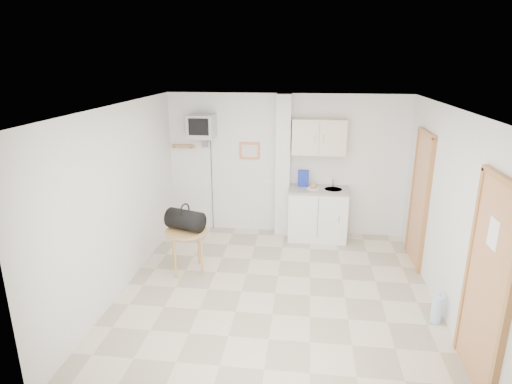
# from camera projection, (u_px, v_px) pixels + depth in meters

# --- Properties ---
(ground) EXTENTS (4.50, 4.50, 0.00)m
(ground) POSITION_uv_depth(u_px,v_px,m) (275.00, 293.00, 5.81)
(ground) COLOR beige
(ground) RESTS_ON ground
(room_envelope) EXTENTS (4.24, 4.54, 2.55)m
(room_envelope) POSITION_uv_depth(u_px,v_px,m) (297.00, 184.00, 5.41)
(room_envelope) COLOR white
(room_envelope) RESTS_ON ground
(kitchenette) EXTENTS (1.03, 0.58, 2.10)m
(kitchenette) POSITION_uv_depth(u_px,v_px,m) (318.00, 194.00, 7.41)
(kitchenette) COLOR white
(kitchenette) RESTS_ON ground
(crt_television) EXTENTS (0.44, 0.45, 2.15)m
(crt_television) POSITION_uv_depth(u_px,v_px,m) (202.00, 127.00, 7.32)
(crt_television) COLOR slate
(crt_television) RESTS_ON ground
(round_table) EXTENTS (0.62, 0.62, 0.65)m
(round_table) POSITION_uv_depth(u_px,v_px,m) (187.00, 236.00, 6.28)
(round_table) COLOR tan
(round_table) RESTS_ON ground
(duffel_bag) EXTENTS (0.61, 0.47, 0.40)m
(duffel_bag) POSITION_uv_depth(u_px,v_px,m) (185.00, 220.00, 6.24)
(duffel_bag) COLOR black
(duffel_bag) RESTS_ON round_table
(water_bottle) EXTENTS (0.13, 0.13, 0.39)m
(water_bottle) POSITION_uv_depth(u_px,v_px,m) (437.00, 309.00, 5.15)
(water_bottle) COLOR #B3CDF0
(water_bottle) RESTS_ON ground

